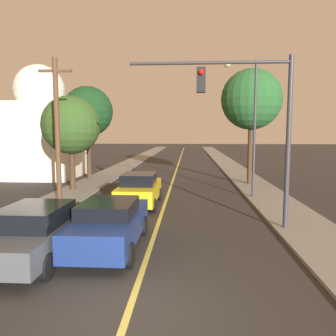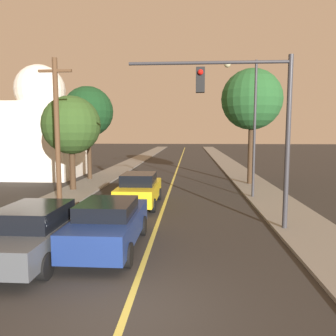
{
  "view_description": "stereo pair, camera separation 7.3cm",
  "coord_description": "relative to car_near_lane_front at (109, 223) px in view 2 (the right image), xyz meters",
  "views": [
    {
      "loc": [
        1.22,
        -6.27,
        3.68
      ],
      "look_at": [
        0.0,
        12.8,
        1.6
      ],
      "focal_mm": 35.0,
      "sensor_mm": 36.0,
      "label": 1
    },
    {
      "loc": [
        1.29,
        -6.26,
        3.68
      ],
      "look_at": [
        0.0,
        12.8,
        1.6
      ],
      "focal_mm": 35.0,
      "sensor_mm": 36.0,
      "label": 2
    }
  ],
  "objects": [
    {
      "name": "ground_plane",
      "position": [
        1.25,
        -3.65,
        -0.82
      ],
      "size": [
        200.0,
        200.0,
        0.0
      ],
      "primitive_type": "plane",
      "color": "#2D2B28"
    },
    {
      "name": "road_surface",
      "position": [
        1.25,
        32.35,
        -0.82
      ],
      "size": [
        8.9,
        80.0,
        0.01
      ],
      "color": "#2D2B28",
      "rests_on": "ground"
    },
    {
      "name": "sidewalk_left",
      "position": [
        -4.45,
        32.35,
        -0.76
      ],
      "size": [
        2.5,
        80.0,
        0.12
      ],
      "color": "gray",
      "rests_on": "ground"
    },
    {
      "name": "sidewalk_right",
      "position": [
        6.95,
        32.35,
        -0.76
      ],
      "size": [
        2.5,
        80.0,
        0.12
      ],
      "color": "gray",
      "rests_on": "ground"
    },
    {
      "name": "car_near_lane_front",
      "position": [
        0.0,
        0.0,
        0.0
      ],
      "size": [
        1.94,
        4.58,
        1.57
      ],
      "color": "navy",
      "rests_on": "ground"
    },
    {
      "name": "car_near_lane_second",
      "position": [
        -0.0,
        6.21,
        0.01
      ],
      "size": [
        1.92,
        4.55,
        1.66
      ],
      "color": "gold",
      "rests_on": "ground"
    },
    {
      "name": "car_outer_lane_front",
      "position": [
        -1.96,
        -0.81,
        -0.01
      ],
      "size": [
        2.01,
        4.87,
        1.57
      ],
      "color": "#474C51",
      "rests_on": "ground"
    },
    {
      "name": "traffic_signal_mast",
      "position": [
        4.69,
        2.33,
        3.65
      ],
      "size": [
        5.92,
        0.42,
        6.32
      ],
      "color": "#333338",
      "rests_on": "ground"
    },
    {
      "name": "streetlamp_right",
      "position": [
        5.65,
        8.37,
        4.02
      ],
      "size": [
        1.79,
        0.36,
        7.42
      ],
      "color": "#333338",
      "rests_on": "ground"
    },
    {
      "name": "utility_pole_left",
      "position": [
        -3.8,
        5.38,
        2.97
      ],
      "size": [
        1.6,
        0.24,
        7.03
      ],
      "color": "#513823",
      "rests_on": "ground"
    },
    {
      "name": "tree_left_near",
      "position": [
        -5.21,
        14.72,
        4.41
      ],
      "size": [
        3.78,
        3.78,
        7.03
      ],
      "color": "#3D2B1C",
      "rests_on": "ground"
    },
    {
      "name": "tree_left_far",
      "position": [
        -4.8,
        9.98,
        3.29
      ],
      "size": [
        3.59,
        3.59,
        5.81
      ],
      "color": "#3D2B1C",
      "rests_on": "ground"
    },
    {
      "name": "tree_right_near",
      "position": [
        6.7,
        13.1,
        5.08
      ],
      "size": [
        4.14,
        4.14,
        7.88
      ],
      "color": "#3D2B1C",
      "rests_on": "ground"
    },
    {
      "name": "domed_building_left",
      "position": [
        -9.57,
        16.21,
        3.16
      ],
      "size": [
        5.73,
        5.73,
        9.07
      ],
      "color": "silver",
      "rests_on": "ground"
    }
  ]
}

